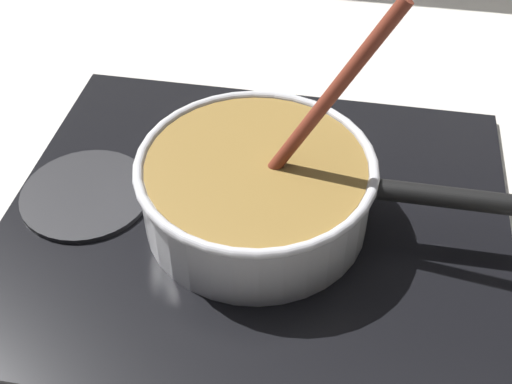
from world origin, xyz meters
TOP-DOWN VIEW (x-y plane):
  - ground at (0.00, 0.00)m, footprint 2.40×1.60m
  - hob_plate at (0.08, 0.08)m, footprint 0.56×0.48m
  - burner_ring at (0.08, 0.08)m, footprint 0.17×0.17m
  - spare_burner at (-0.12, 0.08)m, footprint 0.15×0.15m
  - cooking_pan at (0.08, 0.08)m, footprint 0.41×0.26m

SIDE VIEW (x-z plane):
  - ground at x=0.00m, z-range -0.04..0.00m
  - hob_plate at x=0.08m, z-range 0.00..0.01m
  - spare_burner at x=-0.12m, z-range 0.01..0.02m
  - burner_ring at x=0.08m, z-range 0.01..0.02m
  - cooking_pan at x=0.08m, z-range -0.08..0.19m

